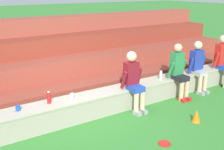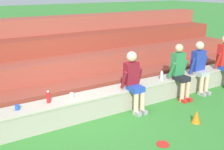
{
  "view_description": "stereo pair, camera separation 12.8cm",
  "coord_description": "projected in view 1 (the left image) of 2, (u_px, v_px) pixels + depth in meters",
  "views": [
    {
      "loc": [
        -2.47,
        -4.63,
        2.69
      ],
      "look_at": [
        0.64,
        0.24,
        0.84
      ],
      "focal_mm": 44.14,
      "sensor_mm": 36.0,
      "label": 1
    },
    {
      "loc": [
        -2.36,
        -4.7,
        2.69
      ],
      "look_at": [
        0.64,
        0.24,
        0.84
      ],
      "focal_mm": 44.14,
      "sensor_mm": 36.0,
      "label": 2
    }
  ],
  "objects": [
    {
      "name": "stone_seating_wall",
      "position": [
        87.0,
        105.0,
        5.91
      ],
      "size": [
        9.53,
        0.51,
        0.49
      ],
      "color": "#A8A08E",
      "rests_on": "ground"
    },
    {
      "name": "frisbee",
      "position": [
        164.0,
        144.0,
        4.94
      ],
      "size": [
        0.23,
        0.23,
        0.02
      ],
      "primitive_type": "cylinder",
      "color": "red",
      "rests_on": "ground"
    },
    {
      "name": "person_rightmost_edge",
      "position": [
        223.0,
        59.0,
        7.7
      ],
      "size": [
        0.54,
        0.56,
        1.43
      ],
      "color": "beige",
      "rests_on": "ground"
    },
    {
      "name": "person_center",
      "position": [
        134.0,
        80.0,
        6.12
      ],
      "size": [
        0.49,
        0.59,
        1.35
      ],
      "color": "beige",
      "rests_on": "ground"
    },
    {
      "name": "brick_bleachers",
      "position": [
        47.0,
        62.0,
        7.66
      ],
      "size": [
        11.95,
        2.86,
        1.85
      ],
      "color": "brown",
      "rests_on": "ground"
    },
    {
      "name": "plastic_cup_left_end",
      "position": [
        18.0,
        108.0,
        5.11
      ],
      "size": [
        0.09,
        0.09,
        0.1
      ],
      "primitive_type": "cylinder",
      "color": "blue",
      "rests_on": "stone_seating_wall"
    },
    {
      "name": "sports_cone",
      "position": [
        196.0,
        116.0,
        5.72
      ],
      "size": [
        0.18,
        0.18,
        0.27
      ],
      "primitive_type": "cone",
      "color": "orange",
      "rests_on": "ground"
    },
    {
      "name": "plastic_cup_right_end",
      "position": [
        72.0,
        96.0,
        5.64
      ],
      "size": [
        0.08,
        0.08,
        0.12
      ],
      "primitive_type": "cylinder",
      "color": "white",
      "rests_on": "stone_seating_wall"
    },
    {
      "name": "person_right_of_center",
      "position": [
        179.0,
        70.0,
        6.81
      ],
      "size": [
        0.5,
        0.56,
        1.38
      ],
      "color": "#DBAD89",
      "rests_on": "ground"
    },
    {
      "name": "water_bottle_mid_right",
      "position": [
        49.0,
        98.0,
        5.42
      ],
      "size": [
        0.08,
        0.08,
        0.25
      ],
      "color": "red",
      "rests_on": "stone_seating_wall"
    },
    {
      "name": "water_bottle_center_gap",
      "position": [
        161.0,
        75.0,
        6.83
      ],
      "size": [
        0.07,
        0.07,
        0.22
      ],
      "color": "silver",
      "rests_on": "stone_seating_wall"
    },
    {
      "name": "person_far_right",
      "position": [
        198.0,
        65.0,
        7.22
      ],
      "size": [
        0.53,
        0.53,
        1.36
      ],
      "color": "beige",
      "rests_on": "ground"
    },
    {
      "name": "ground_plane",
      "position": [
        92.0,
        121.0,
        5.8
      ],
      "size": [
        80.0,
        80.0,
        0.0
      ],
      "primitive_type": "plane",
      "color": "#388433"
    }
  ]
}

